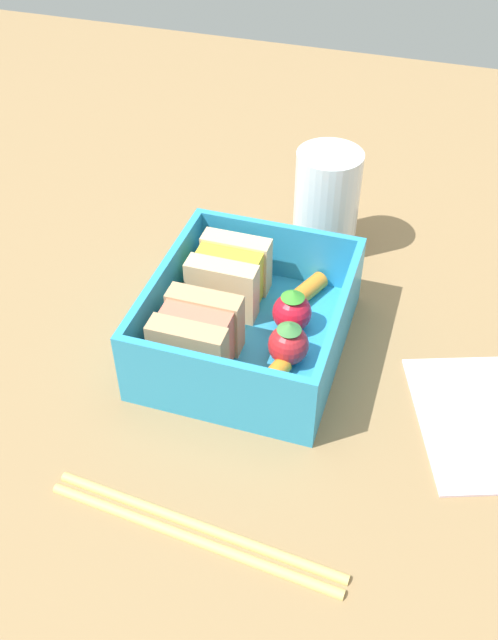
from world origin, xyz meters
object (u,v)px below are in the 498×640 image
object	(u,v)px
carrot_stick_far_left	(266,383)
strawberry_left	(292,311)
drinking_glass	(326,202)
folded_napkin	(490,419)
carrot_stick_left	(307,290)
strawberry_far_left	(288,344)
chopstick_pair	(194,529)
sandwich_left	(197,336)
sandwich_center_left	(229,276)

from	to	relation	value
carrot_stick_far_left	strawberry_left	bearing A→B (deg)	0.15
drinking_glass	folded_napkin	xyz separation A→B (cm)	(-16.62, -15.87, -4.54)
carrot_stick_far_left	carrot_stick_left	world-z (taller)	carrot_stick_left
drinking_glass	strawberry_far_left	bearing A→B (deg)	-176.37
carrot_stick_far_left	strawberry_left	size ratio (longest dim) A/B	1.27
strawberry_far_left	carrot_stick_left	xyz separation A→B (cm)	(7.34, 0.38, -0.90)
strawberry_left	chopstick_pair	xyz separation A→B (cm)	(-18.37, 1.14, -2.49)
carrot_stick_far_left	folded_napkin	distance (cm)	15.85
strawberry_far_left	chopstick_pair	bearing A→B (deg)	173.07
strawberry_left	carrot_stick_left	xyz separation A→B (cm)	(3.85, -0.28, -0.91)
sandwich_left	sandwich_center_left	distance (cm)	7.30
sandwich_center_left	drinking_glass	world-z (taller)	drinking_glass
drinking_glass	folded_napkin	world-z (taller)	drinking_glass
strawberry_far_left	drinking_glass	distance (cm)	16.29
carrot_stick_left	strawberry_far_left	bearing A→B (deg)	-177.01
carrot_stick_left	sandwich_left	bearing A→B (deg)	147.38
strawberry_left	chopstick_pair	size ratio (longest dim) A/B	0.19
strawberry_left	drinking_glass	bearing A→B (deg)	1.63
chopstick_pair	strawberry_left	bearing A→B (deg)	-3.56
carrot_stick_left	drinking_glass	size ratio (longest dim) A/B	0.39
chopstick_pair	folded_napkin	world-z (taller)	chopstick_pair
strawberry_left	folded_napkin	size ratio (longest dim) A/B	0.30
sandwich_left	carrot_stick_far_left	world-z (taller)	sandwich_left
chopstick_pair	strawberry_far_left	bearing A→B (deg)	-6.93
sandwich_center_left	strawberry_left	size ratio (longest dim) A/B	1.53
sandwich_left	drinking_glass	world-z (taller)	drinking_glass
strawberry_left	sandwich_center_left	bearing A→B (deg)	71.83
sandwich_center_left	strawberry_far_left	xyz separation A→B (cm)	(-5.35, -6.33, -0.72)
carrot_stick_far_left	strawberry_left	xyz separation A→B (cm)	(6.88, 0.02, 0.97)
sandwich_left	chopstick_pair	size ratio (longest dim) A/B	0.29
folded_napkin	sandwich_center_left	bearing A→B (deg)	74.62
strawberry_far_left	folded_napkin	bearing A→B (deg)	-91.81
carrot_stick_left	sandwich_center_left	bearing A→B (deg)	108.51
drinking_glass	folded_napkin	distance (cm)	23.42
strawberry_left	chopstick_pair	world-z (taller)	strawberry_left
carrot_stick_far_left	sandwich_left	bearing A→B (deg)	75.76
strawberry_far_left	carrot_stick_far_left	bearing A→B (deg)	169.19
chopstick_pair	folded_napkin	xyz separation A→B (cm)	(14.40, -16.65, -0.15)
sandwich_center_left	carrot_stick_left	xyz separation A→B (cm)	(1.99, -5.94, -1.62)
strawberry_left	carrot_stick_far_left	bearing A→B (deg)	-179.85
sandwich_left	carrot_stick_far_left	xyz separation A→B (cm)	(-1.44, -5.68, -1.67)
sandwich_left	folded_napkin	distance (cm)	21.48
carrot_stick_left	chopstick_pair	distance (cm)	22.32
sandwich_center_left	folded_napkin	world-z (taller)	sandwich_center_left
carrot_stick_far_left	folded_napkin	size ratio (longest dim) A/B	0.38
carrot_stick_far_left	strawberry_left	world-z (taller)	strawberry_left
sandwich_center_left	drinking_glass	xyz separation A→B (cm)	(10.79, -5.30, 1.20)
sandwich_center_left	chopstick_pair	bearing A→B (deg)	-167.40
strawberry_left	strawberry_far_left	bearing A→B (deg)	-169.23
drinking_glass	carrot_stick_left	bearing A→B (deg)	-175.83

